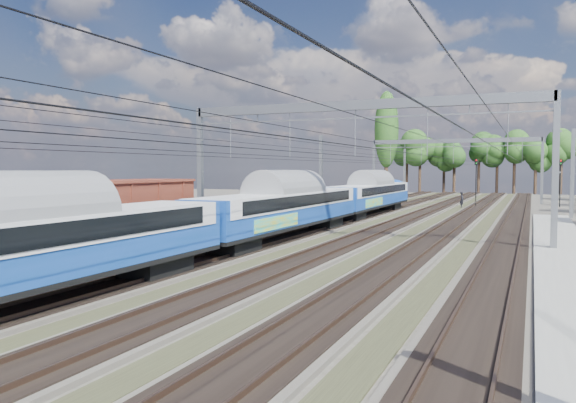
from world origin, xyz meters
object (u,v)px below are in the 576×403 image
at_px(emu_train, 283,201).
at_px(worker, 462,200).
at_px(signal_near, 476,177).
at_px(freight_boxcar, 75,218).
at_px(signal_far, 560,177).

relative_size(emu_train, worker, 33.02).
relative_size(worker, signal_near, 0.33).
bearing_deg(worker, signal_near, -43.37).
distance_m(emu_train, freight_boxcar, 14.26).
xyz_separation_m(worker, signal_near, (1.44, 1.68, 2.78)).
bearing_deg(signal_far, signal_near, -146.86).
height_order(emu_train, worker, emu_train).
bearing_deg(worker, freight_boxcar, 164.55).
bearing_deg(emu_train, signal_far, 67.60).
relative_size(worker, signal_far, 0.33).
xyz_separation_m(emu_train, worker, (7.04, 37.49, -1.65)).
xyz_separation_m(freight_boxcar, worker, (11.54, 51.02, -1.43)).
distance_m(worker, signal_far, 12.87).
bearing_deg(freight_boxcar, signal_far, 68.52).
bearing_deg(worker, emu_train, 166.66).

